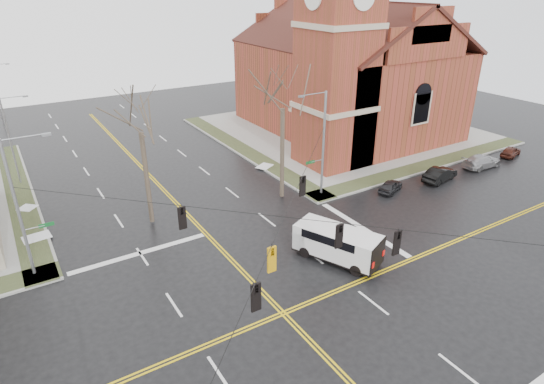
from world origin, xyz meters
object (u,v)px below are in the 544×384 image
church (345,63)px  streetlight_north_a (11,138)px  parked_car_c (482,161)px  tree_ne (283,102)px  parked_car_b (440,174)px  cargo_van (334,241)px  parked_car_a (391,186)px  parked_car_d (511,151)px  tree_nw_near (140,126)px  signal_pole_ne (322,141)px  signal_pole_nw (20,206)px

church → streetlight_north_a: (-35.42, 3.22, -3.97)m
streetlight_north_a → parked_car_c: streetlight_north_a is taller
tree_ne → streetlight_north_a: bearing=141.1°
streetlight_north_a → parked_car_b: 39.15m
cargo_van → parked_car_a: bearing=3.8°
streetlight_north_a → church: bearing=-5.2°
cargo_van → parked_car_d: 29.16m
parked_car_c → tree_nw_near: tree_nw_near is taller
cargo_van → tree_ne: 12.29m
signal_pole_ne → streetlight_north_a: 27.48m
streetlight_north_a → cargo_van: 30.23m
parked_car_a → parked_car_d: (17.52, -0.28, 0.02)m
cargo_van → parked_car_c: (23.16, 5.12, -0.65)m
church → parked_car_d: (9.88, -16.35, -7.88)m
cargo_van → parked_car_c: size_ratio=1.37×
church → parked_car_a: 19.46m
church → parked_car_c: 18.93m
parked_car_a → tree_nw_near: (-19.98, 5.57, 7.27)m
parked_car_b → tree_ne: 17.18m
parked_car_c → tree_ne: (-20.97, 4.69, 7.73)m
signal_pole_ne → parked_car_b: size_ratio=2.20×
streetlight_north_a → parked_car_a: size_ratio=2.54×
streetlight_north_a → tree_nw_near: size_ratio=0.74×
parked_car_a → parked_car_d: parked_car_d is taller
church → parked_car_b: size_ratio=6.73×
parked_car_b → parked_car_d: 11.87m
parked_car_c → parked_car_d: (5.47, 0.34, -0.10)m
parked_car_a → church: bearing=-47.5°
tree_nw_near → church: bearing=20.8°
parked_car_b → parked_car_c: 6.39m
streetlight_north_a → tree_ne: size_ratio=0.69×
signal_pole_ne → parked_car_d: bearing=-7.5°
tree_ne → parked_car_c: bearing=-12.6°
signal_pole_nw → church: bearing=20.2°
church → parked_car_b: church is taller
cargo_van → tree_ne: size_ratio=0.54×
cargo_van → signal_pole_ne: bearing=34.5°
parked_car_d → streetlight_north_a: bearing=52.1°
signal_pole_nw → tree_nw_near: (8.47, 2.79, 2.86)m
tree_ne → cargo_van: bearing=-102.6°
cargo_van → tree_ne: bearing=53.8°
parked_car_a → parked_car_b: (5.66, -0.72, 0.14)m
signal_pole_nw → parked_car_b: (34.11, -3.50, -4.28)m
signal_pole_ne → cargo_van: size_ratio=1.45×
parked_car_d → tree_ne: 27.92m
parked_car_d → parked_car_b: bearing=77.6°
parked_car_d → tree_nw_near: bearing=66.6°
parked_car_c → church: bearing=16.2°
church → parked_car_a: bearing=-115.4°
streetlight_north_a → parked_car_b: streetlight_north_a is taller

